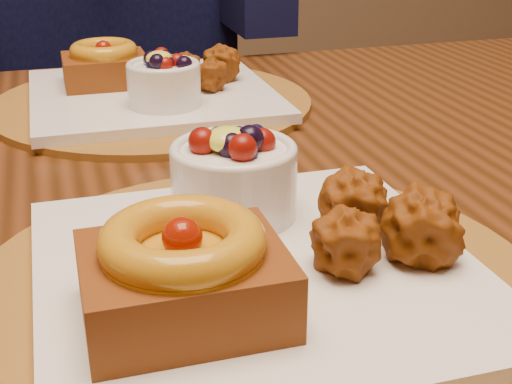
# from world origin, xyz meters

# --- Properties ---
(dining_table) EXTENTS (1.60, 0.90, 0.76)m
(dining_table) POSITION_xyz_m (0.02, 0.04, 0.68)
(dining_table) COLOR #381C0A
(dining_table) RESTS_ON ground
(place_setting_near) EXTENTS (0.38, 0.38, 0.09)m
(place_setting_near) POSITION_xyz_m (0.02, -0.18, 0.78)
(place_setting_near) COLOR brown
(place_setting_near) RESTS_ON dining_table
(place_setting_far) EXTENTS (0.38, 0.38, 0.08)m
(place_setting_far) POSITION_xyz_m (0.02, 0.25, 0.78)
(place_setting_far) COLOR brown
(place_setting_far) RESTS_ON dining_table
(chair_far) EXTENTS (0.60, 0.60, 0.96)m
(chair_far) POSITION_xyz_m (0.07, 0.77, 0.53)
(chair_far) COLOR black
(chair_far) RESTS_ON ground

